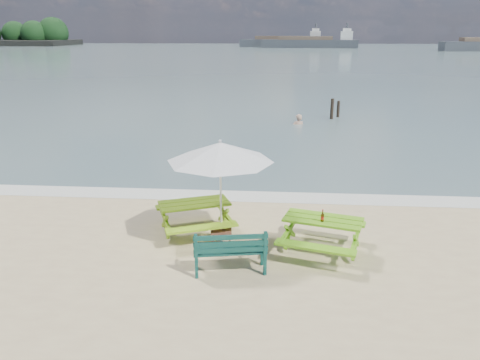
# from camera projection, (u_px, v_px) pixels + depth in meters

# --- Properties ---
(sea) EXTENTS (300.00, 300.00, 0.00)m
(sea) POSITION_uv_depth(u_px,v_px,m) (275.00, 55.00, 89.46)
(sea) COLOR slate
(sea) RESTS_ON ground
(foam_strip) EXTENTS (22.00, 0.90, 0.01)m
(foam_strip) POSITION_uv_depth(u_px,v_px,m) (255.00, 197.00, 13.13)
(foam_strip) COLOR silver
(foam_strip) RESTS_ON ground
(picnic_table_left) EXTENTS (2.10, 2.20, 0.75)m
(picnic_table_left) POSITION_uv_depth(u_px,v_px,m) (195.00, 218.00, 10.70)
(picnic_table_left) COLOR #7DAB19
(picnic_table_left) RESTS_ON ground
(picnic_table_right) EXTENTS (2.01, 2.14, 0.76)m
(picnic_table_right) POSITION_uv_depth(u_px,v_px,m) (322.00, 236.00, 9.77)
(picnic_table_right) COLOR #64A919
(picnic_table_right) RESTS_ON ground
(park_bench) EXTENTS (1.45, 0.70, 0.86)m
(park_bench) POSITION_uv_depth(u_px,v_px,m) (230.00, 259.00, 9.01)
(park_bench) COLOR #0E3B35
(park_bench) RESTS_ON ground
(side_table) EXTENTS (0.50, 0.50, 0.29)m
(side_table) POSITION_uv_depth(u_px,v_px,m) (221.00, 235.00, 10.33)
(side_table) COLOR brown
(side_table) RESTS_ON ground
(patio_umbrella) EXTENTS (2.50, 2.50, 2.25)m
(patio_umbrella) POSITION_uv_depth(u_px,v_px,m) (220.00, 152.00, 9.75)
(patio_umbrella) COLOR silver
(patio_umbrella) RESTS_ON ground
(beer_bottle) EXTENTS (0.07, 0.07, 0.26)m
(beer_bottle) POSITION_uv_depth(u_px,v_px,m) (322.00, 218.00, 9.47)
(beer_bottle) COLOR #8E4D14
(beer_bottle) RESTS_ON picnic_table_right
(swimmer) EXTENTS (0.70, 0.52, 1.73)m
(swimmer) POSITION_uv_depth(u_px,v_px,m) (298.00, 131.00, 23.44)
(swimmer) COLOR tan
(swimmer) RESTS_ON ground
(mooring_pilings) EXTENTS (0.57, 0.77, 1.27)m
(mooring_pilings) POSITION_uv_depth(u_px,v_px,m) (334.00, 111.00, 24.77)
(mooring_pilings) COLOR black
(mooring_pilings) RESTS_ON ground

